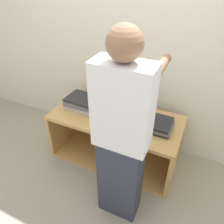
# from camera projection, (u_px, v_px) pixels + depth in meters

# --- Properties ---
(ground_plane) EXTENTS (12.00, 12.00, 0.00)m
(ground_plane) POSITION_uv_depth(u_px,v_px,m) (103.00, 175.00, 2.37)
(ground_plane) COLOR #9E9384
(wall_back) EXTENTS (8.00, 0.05, 2.40)m
(wall_back) POSITION_uv_depth(u_px,v_px,m) (133.00, 45.00, 2.24)
(wall_back) COLOR silver
(wall_back) RESTS_ON ground_plane
(cart) EXTENTS (1.37, 0.64, 0.57)m
(cart) POSITION_uv_depth(u_px,v_px,m) (118.00, 134.00, 2.49)
(cart) COLOR tan
(cart) RESTS_ON ground_plane
(laptop_open) EXTENTS (0.36, 0.30, 0.28)m
(laptop_open) POSITION_uv_depth(u_px,v_px,m) (118.00, 110.00, 2.29)
(laptop_open) COLOR gray
(laptop_open) RESTS_ON cart
(laptop_stack_left) EXTENTS (0.38, 0.27, 0.14)m
(laptop_stack_left) POSITION_uv_depth(u_px,v_px,m) (84.00, 103.00, 2.38)
(laptop_stack_left) COLOR #B7B7BC
(laptop_stack_left) RESTS_ON cart
(laptop_stack_right) EXTENTS (0.38, 0.27, 0.08)m
(laptop_stack_right) POSITION_uv_depth(u_px,v_px,m) (153.00, 123.00, 2.12)
(laptop_stack_right) COLOR #232326
(laptop_stack_right) RESTS_ON cart
(person) EXTENTS (0.40, 0.53, 1.65)m
(person) POSITION_uv_depth(u_px,v_px,m) (122.00, 140.00, 1.60)
(person) COLOR #2D3342
(person) RESTS_ON ground_plane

